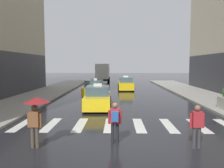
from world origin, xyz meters
TOP-DOWN VIEW (x-y plane):
  - ground_plane at (0.00, 0.00)m, footprint 160.00×160.00m
  - crosswalk_markings at (-0.00, 3.00)m, footprint 11.30×2.80m
  - taxi_lead at (-1.78, 7.71)m, footprint 2.03×4.59m
  - taxi_second at (-2.73, 14.23)m, footprint 2.08×4.61m
  - taxi_third at (0.71, 19.78)m, footprint 1.97×4.56m
  - box_truck at (-2.92, 31.38)m, footprint 2.31×7.55m
  - pedestrian_with_umbrella at (-3.41, -0.28)m, footprint 0.96×0.96m
  - pedestrian_with_backpack at (-0.46, 0.26)m, footprint 0.55×0.43m
  - pedestrian_plain_coat at (2.62, -0.20)m, footprint 0.55×0.24m

SIDE VIEW (x-z plane):
  - ground_plane at x=0.00m, z-range 0.00..0.00m
  - crosswalk_markings at x=0.00m, z-range 0.00..0.01m
  - taxi_lead at x=-1.78m, z-range -0.18..1.63m
  - taxi_second at x=-2.73m, z-range -0.18..1.63m
  - taxi_third at x=0.71m, z-range -0.18..1.63m
  - pedestrian_plain_coat at x=2.62m, z-range 0.11..1.76m
  - pedestrian_with_backpack at x=-0.46m, z-range 0.15..1.80m
  - pedestrian_with_umbrella at x=-3.41m, z-range 0.55..2.49m
  - box_truck at x=-2.92m, z-range 0.18..3.53m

